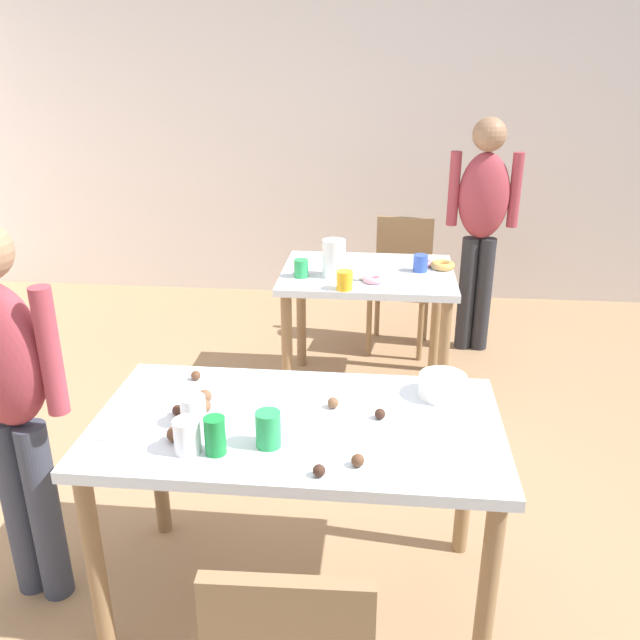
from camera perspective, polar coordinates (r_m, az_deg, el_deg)
ground_plane at (r=2.87m, az=-1.65°, el=-19.12°), size 6.40×6.40×0.00m
wall_back at (r=5.39m, az=2.63°, el=15.66°), size 6.40×0.10×2.60m
dining_table_near at (r=2.29m, az=-1.94°, el=-10.69°), size 1.36×0.74×0.75m
dining_table_far at (r=3.79m, az=4.10°, el=2.50°), size 0.96×0.74×0.75m
chair_far_table at (r=4.52m, az=7.01°, el=3.84°), size 0.45×0.45×0.87m
person_girl_near at (r=2.45m, az=-25.23°, el=-5.53°), size 0.46×0.25×1.42m
person_adult_far at (r=4.42m, az=13.76°, el=8.68°), size 0.45×0.21×1.53m
mixing_bowl at (r=2.41m, az=10.49°, el=-5.58°), size 0.17×0.17×0.08m
soda_can at (r=2.07m, az=-9.01°, el=-9.79°), size 0.07×0.07×0.12m
fork_near at (r=2.21m, az=-16.44°, el=-9.90°), size 0.17×0.02×0.01m
cup_near_0 at (r=2.08m, az=-4.48°, el=-9.35°), size 0.08×0.08×0.12m
cup_near_1 at (r=2.09m, az=-11.35°, el=-9.75°), size 0.08×0.08×0.11m
cup_near_2 at (r=2.23m, az=-10.84°, el=-7.70°), size 0.08×0.08×0.10m
cake_ball_0 at (r=2.17m, az=-12.42°, el=-9.57°), size 0.05×0.05×0.05m
cake_ball_1 at (r=2.31m, az=-12.13°, el=-7.60°), size 0.04×0.04×0.04m
cake_ball_2 at (r=2.53m, az=-10.64°, el=-4.70°), size 0.04×0.04×0.04m
cake_ball_3 at (r=2.30m, az=1.13°, el=-7.13°), size 0.04×0.04×0.04m
cake_ball_4 at (r=2.37m, az=-9.88°, el=-6.49°), size 0.05×0.05×0.05m
cake_ball_5 at (r=2.31m, az=-9.95°, el=-7.31°), size 0.05×0.05×0.05m
cake_ball_6 at (r=2.01m, az=3.26°, el=-11.96°), size 0.04×0.04×0.04m
cake_ball_7 at (r=1.96m, az=-0.09°, el=-12.83°), size 0.04×0.04×0.04m
cake_ball_8 at (r=2.25m, az=5.18°, el=-8.05°), size 0.04×0.04×0.04m
pitcher_far at (r=3.63m, az=1.20°, el=5.34°), size 0.13×0.13×0.20m
cup_far_0 at (r=3.63m, az=-1.63°, el=4.47°), size 0.08×0.08×0.10m
cup_far_1 at (r=3.43m, az=2.12°, el=3.43°), size 0.09×0.09×0.10m
cup_far_2 at (r=3.76m, az=8.64°, el=4.86°), size 0.08×0.08×0.10m
donut_far_0 at (r=3.91m, az=1.51°, el=5.29°), size 0.13×0.13×0.04m
donut_far_1 at (r=3.88m, az=8.97°, el=4.87°), size 0.11×0.11×0.03m
donut_far_2 at (r=3.64m, az=3.28°, el=4.01°), size 0.14×0.14×0.04m
donut_far_3 at (r=3.56m, az=4.61°, el=3.52°), size 0.11×0.11×0.03m
donut_far_4 at (r=3.84m, az=10.50°, el=4.66°), size 0.14×0.14×0.04m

